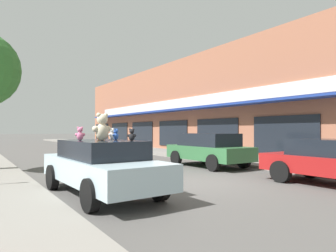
% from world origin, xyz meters
% --- Properties ---
extents(ground_plane, '(260.00, 260.00, 0.00)m').
position_xyz_m(ground_plane, '(0.00, 0.00, 0.00)').
color(ground_plane, '#514F4C').
extents(sidewalk_far, '(3.22, 90.00, 0.14)m').
position_xyz_m(sidewalk_far, '(5.87, 0.00, 0.07)').
color(sidewalk_far, gray).
rests_on(sidewalk_far, ground_plane).
extents(storefront_row, '(12.66, 35.03, 7.11)m').
position_xyz_m(storefront_row, '(13.27, 11.92, 3.55)').
color(storefront_row, '#9E6047').
rests_on(storefront_row, ground_plane).
extents(plush_art_car, '(2.00, 4.64, 1.39)m').
position_xyz_m(plush_art_car, '(-3.10, -0.15, 0.76)').
color(plush_art_car, '#ADC6D1').
rests_on(plush_art_car, ground_plane).
extents(teddy_bear_giant, '(0.53, 0.34, 0.71)m').
position_xyz_m(teddy_bear_giant, '(-3.09, -0.17, 1.73)').
color(teddy_bear_giant, beige).
rests_on(teddy_bear_giant, plush_art_car).
extents(teddy_bear_white, '(0.24, 0.19, 0.33)m').
position_xyz_m(teddy_bear_white, '(-2.48, 0.62, 1.55)').
color(teddy_bear_white, white).
rests_on(teddy_bear_white, plush_art_car).
extents(teddy_bear_pink, '(0.27, 0.20, 0.36)m').
position_xyz_m(teddy_bear_pink, '(-3.52, 0.28, 1.56)').
color(teddy_bear_pink, pink).
rests_on(teddy_bear_pink, plush_art_car).
extents(teddy_bear_black, '(0.22, 0.20, 0.31)m').
position_xyz_m(teddy_bear_black, '(-2.57, -0.83, 1.54)').
color(teddy_bear_black, black).
rests_on(teddy_bear_black, plush_art_car).
extents(teddy_bear_blue, '(0.23, 0.18, 0.31)m').
position_xyz_m(teddy_bear_blue, '(-2.64, -0.02, 1.54)').
color(teddy_bear_blue, blue).
rests_on(teddy_bear_blue, plush_art_car).
extents(teddy_bear_orange, '(0.21, 0.16, 0.28)m').
position_xyz_m(teddy_bear_orange, '(-2.98, 0.32, 1.53)').
color(teddy_bear_orange, orange).
rests_on(teddy_bear_orange, plush_art_car).
extents(parked_car_far_center, '(1.98, 4.12, 1.51)m').
position_xyz_m(parked_car_far_center, '(3.11, 2.78, 0.82)').
color(parked_car_far_center, '#336B3D').
rests_on(parked_car_far_center, ground_plane).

